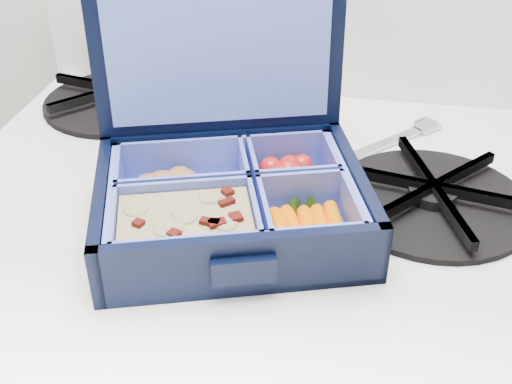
# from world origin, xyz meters

# --- Properties ---
(bento_box) EXTENTS (0.26, 0.23, 0.05)m
(bento_box) POSITION_xyz_m (-0.44, 1.65, 0.91)
(bento_box) COLOR black
(bento_box) RESTS_ON stove
(burner_grate) EXTENTS (0.20, 0.20, 0.02)m
(burner_grate) POSITION_xyz_m (-0.27, 1.71, 0.90)
(burner_grate) COLOR black
(burner_grate) RESTS_ON stove
(burner_grate_rear) EXTENTS (0.21, 0.21, 0.02)m
(burner_grate_rear) POSITION_xyz_m (-0.61, 1.86, 0.90)
(burner_grate_rear) COLOR black
(burner_grate_rear) RESTS_ON stove
(fork) EXTENTS (0.13, 0.14, 0.01)m
(fork) POSITION_xyz_m (-0.32, 1.80, 0.89)
(fork) COLOR #AFAFB0
(fork) RESTS_ON stove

